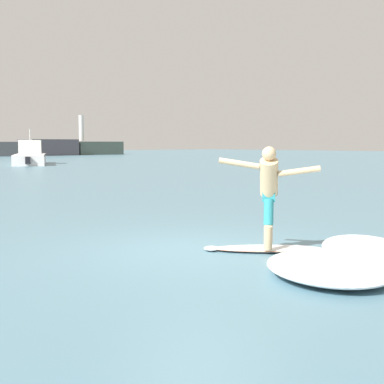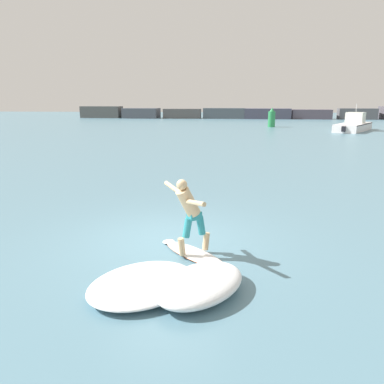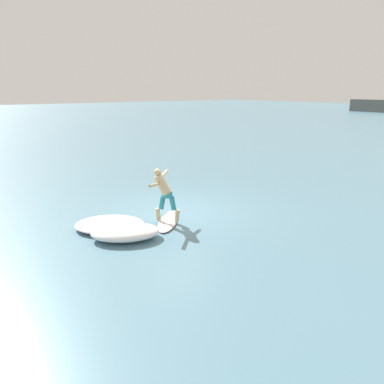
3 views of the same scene
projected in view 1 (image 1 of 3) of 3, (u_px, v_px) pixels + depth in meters
The scene contains 6 objects.
ground_plane at pixel (196, 249), 8.68m from camera, with size 200.00×200.00×0.00m, color slate.
surfboard at pixel (266, 248), 8.52m from camera, with size 1.68×1.62×0.21m.
surfer at pixel (269, 188), 8.32m from camera, with size 1.05×1.28×1.59m.
fishing_boat_near_jetty at pixel (30, 157), 43.50m from camera, with size 5.82×8.79×2.85m.
wave_foam_at_tail at pixel (370, 252), 7.54m from camera, with size 1.94×2.17×0.37m.
wave_foam_at_nose at pixel (329, 267), 6.89m from camera, with size 2.46×2.53×0.24m.
Camera 1 is at (-5.86, -6.24, 1.72)m, focal length 50.00 mm.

